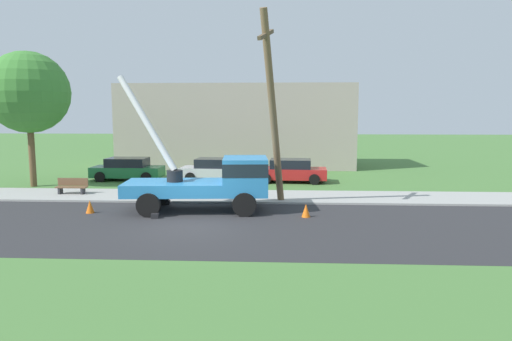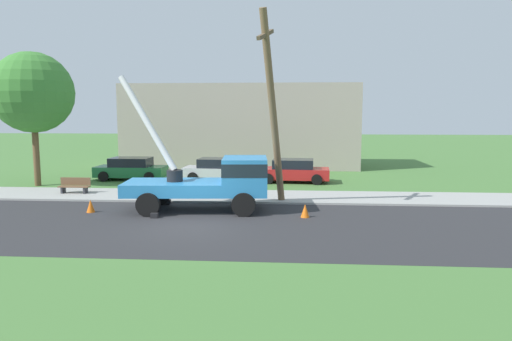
{
  "view_description": "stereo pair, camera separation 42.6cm",
  "coord_description": "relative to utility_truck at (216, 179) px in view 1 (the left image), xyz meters",
  "views": [
    {
      "loc": [
        3.35,
        -17.42,
        4.36
      ],
      "look_at": [
        2.26,
        3.48,
        1.7
      ],
      "focal_mm": 32.84,
      "sensor_mm": 36.0,
      "label": 1
    },
    {
      "loc": [
        3.78,
        -17.39,
        4.36
      ],
      "look_at": [
        2.26,
        3.48,
        1.7
      ],
      "focal_mm": 32.84,
      "sensor_mm": 36.0,
      "label": 2
    }
  ],
  "objects": [
    {
      "name": "roadside_tree_near",
      "position": [
        -11.53,
        6.07,
        4.0
      ],
      "size": [
        4.63,
        4.63,
        7.74
      ],
      "color": "brown",
      "rests_on": "ground"
    },
    {
      "name": "sidewalk_strip",
      "position": [
        -0.53,
        3.22,
        -1.36
      ],
      "size": [
        80.0,
        3.39,
        0.1
      ],
      "primitive_type": "cube",
      "color": "#9E9E99",
      "rests_on": "ground"
    },
    {
      "name": "parked_sedan_red",
      "position": [
        3.46,
        8.51,
        -0.7
      ],
      "size": [
        4.49,
        2.16,
        1.42
      ],
      "color": "#B21E1E",
      "rests_on": "ground"
    },
    {
      "name": "parked_sedan_silver",
      "position": [
        -1.17,
        8.7,
        -0.7
      ],
      "size": [
        4.52,
        2.22,
        1.42
      ],
      "color": "#B7B7BF",
      "rests_on": "ground"
    },
    {
      "name": "traffic_cone_behind",
      "position": [
        -5.35,
        -0.81,
        -1.13
      ],
      "size": [
        0.36,
        0.36,
        0.56
      ],
      "primitive_type": "cone",
      "color": "orange",
      "rests_on": "ground"
    },
    {
      "name": "parked_sedan_green",
      "position": [
        -6.85,
        8.81,
        -0.7
      ],
      "size": [
        4.42,
        2.05,
        1.42
      ],
      "color": "#1E6638",
      "rests_on": "ground"
    },
    {
      "name": "traffic_cone_ahead",
      "position": [
        3.9,
        -1.11,
        -1.13
      ],
      "size": [
        0.36,
        0.36,
        0.56
      ],
      "primitive_type": "cone",
      "color": "orange",
      "rests_on": "ground"
    },
    {
      "name": "road_asphalt",
      "position": [
        -0.53,
        -2.76,
        -1.4
      ],
      "size": [
        80.0,
        8.55,
        0.01
      ],
      "primitive_type": "cube",
      "color": "#2B2B2D",
      "rests_on": "ground"
    },
    {
      "name": "leaning_utility_pole",
      "position": [
        2.47,
        0.86,
        3.03
      ],
      "size": [
        1.21,
        3.39,
        8.66
      ],
      "color": "brown",
      "rests_on": "ground"
    },
    {
      "name": "park_bench",
      "position": [
        -7.98,
        3.28,
        -0.95
      ],
      "size": [
        1.6,
        0.45,
        0.9
      ],
      "color": "brown",
      "rests_on": "ground"
    },
    {
      "name": "lowrise_building_backdrop",
      "position": [
        -0.6,
        17.01,
        1.79
      ],
      "size": [
        18.0,
        6.0,
        6.4
      ],
      "primitive_type": "cube",
      "color": "#A5998C",
      "rests_on": "ground"
    },
    {
      "name": "utility_truck",
      "position": [
        0.0,
        0.0,
        0.0
      ],
      "size": [
        6.93,
        3.24,
        5.98
      ],
      "color": "#2D84C6",
      "rests_on": "ground"
    },
    {
      "name": "ground_plane",
      "position": [
        -0.53,
        9.24,
        -1.41
      ],
      "size": [
        120.0,
        120.0,
        0.0
      ],
      "primitive_type": "plane",
      "color": "#477538"
    }
  ]
}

